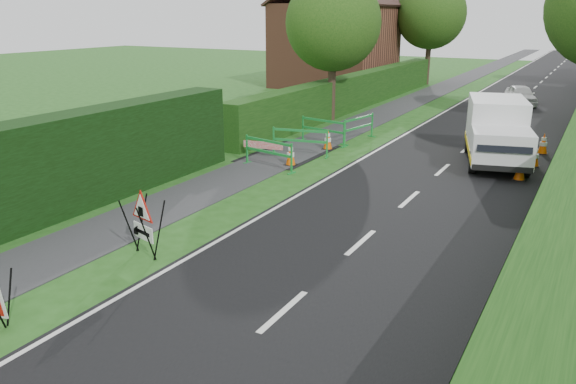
% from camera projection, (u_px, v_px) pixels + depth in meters
% --- Properties ---
extents(ground, '(120.00, 120.00, 0.00)m').
position_uv_depth(ground, '(134.00, 302.00, 10.04)').
color(ground, '#1F4C15').
rests_on(ground, ground).
extents(road_surface, '(6.00, 90.00, 0.02)m').
position_uv_depth(road_surface, '(534.00, 89.00, 37.90)').
color(road_surface, black).
rests_on(road_surface, ground).
extents(footpath, '(2.00, 90.00, 0.02)m').
position_uv_depth(footpath, '(452.00, 84.00, 40.47)').
color(footpath, '#2D2D30').
rests_on(footpath, ground).
extents(hedge_west_far, '(1.00, 24.00, 1.80)m').
position_uv_depth(hedge_west_far, '(356.00, 107.00, 30.63)').
color(hedge_west_far, '#14380F').
rests_on(hedge_west_far, ground).
extents(house_west, '(7.50, 7.40, 7.88)m').
position_uv_depth(house_west, '(335.00, 43.00, 38.71)').
color(house_west, brown).
rests_on(house_west, ground).
extents(tree_nw, '(4.40, 4.40, 6.70)m').
position_uv_depth(tree_nw, '(333.00, 23.00, 25.75)').
color(tree_nw, '#2D2116').
rests_on(tree_nw, ground).
extents(tree_fw, '(4.80, 4.80, 7.24)m').
position_uv_depth(tree_fw, '(431.00, 14.00, 38.92)').
color(tree_fw, '#2D2116').
rests_on(tree_fw, ground).
extents(triangle_sign, '(1.03, 1.03, 1.24)m').
position_uv_depth(triangle_sign, '(141.00, 218.00, 11.67)').
color(triangle_sign, black).
rests_on(triangle_sign, ground).
extents(works_van, '(2.92, 4.94, 2.12)m').
position_uv_depth(works_van, '(497.00, 130.00, 19.05)').
color(works_van, silver).
rests_on(works_van, ground).
extents(traffic_cone_0, '(0.38, 0.38, 0.79)m').
position_uv_depth(traffic_cone_0, '(520.00, 168.00, 17.20)').
color(traffic_cone_0, black).
rests_on(traffic_cone_0, ground).
extents(traffic_cone_1, '(0.38, 0.38, 0.79)m').
position_uv_depth(traffic_cone_1, '(535.00, 155.00, 18.74)').
color(traffic_cone_1, black).
rests_on(traffic_cone_1, ground).
extents(traffic_cone_2, '(0.38, 0.38, 0.79)m').
position_uv_depth(traffic_cone_2, '(543.00, 144.00, 20.42)').
color(traffic_cone_2, black).
rests_on(traffic_cone_2, ground).
extents(traffic_cone_3, '(0.38, 0.38, 0.79)m').
position_uv_depth(traffic_cone_3, '(291.00, 154.00, 18.89)').
color(traffic_cone_3, black).
rests_on(traffic_cone_3, ground).
extents(traffic_cone_4, '(0.38, 0.38, 0.79)m').
position_uv_depth(traffic_cone_4, '(328.00, 139.00, 21.09)').
color(traffic_cone_4, black).
rests_on(traffic_cone_4, ground).
extents(ped_barrier_0, '(2.09, 0.75, 1.00)m').
position_uv_depth(ped_barrier_0, '(268.00, 150.00, 18.46)').
color(ped_barrier_0, '#17822F').
rests_on(ped_barrier_0, ground).
extents(ped_barrier_1, '(2.09, 0.77, 1.00)m').
position_uv_depth(ped_barrier_1, '(300.00, 139.00, 20.12)').
color(ped_barrier_1, '#17822F').
rests_on(ped_barrier_1, ground).
extents(ped_barrier_2, '(2.09, 0.72, 1.00)m').
position_uv_depth(ped_barrier_2, '(323.00, 128.00, 21.97)').
color(ped_barrier_2, '#17822F').
rests_on(ped_barrier_2, ground).
extents(ped_barrier_3, '(0.72, 2.09, 1.00)m').
position_uv_depth(ped_barrier_3, '(359.00, 125.00, 22.47)').
color(ped_barrier_3, '#17822F').
rests_on(ped_barrier_3, ground).
extents(redwhite_plank, '(1.49, 0.27, 0.25)m').
position_uv_depth(redwhite_plank, '(263.00, 157.00, 20.05)').
color(redwhite_plank, red).
rests_on(redwhite_plank, ground).
extents(hatchback_car, '(2.31, 3.43, 1.08)m').
position_uv_depth(hatchback_car, '(521.00, 95.00, 31.35)').
color(hatchback_car, white).
rests_on(hatchback_car, ground).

